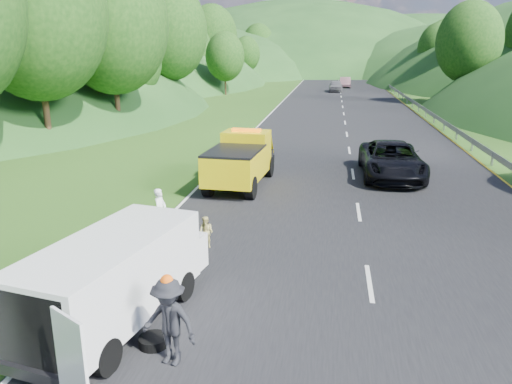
% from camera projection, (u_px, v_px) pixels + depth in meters
% --- Properties ---
extents(ground, '(320.00, 320.00, 0.00)m').
position_uv_depth(ground, '(266.00, 248.00, 15.38)').
color(ground, '#38661E').
rests_on(ground, ground).
extents(road_surface, '(14.00, 200.00, 0.02)m').
position_uv_depth(road_surface, '(343.00, 107.00, 52.98)').
color(road_surface, black).
rests_on(road_surface, ground).
extents(guardrail, '(0.06, 140.00, 1.52)m').
position_uv_depth(guardrail, '(399.00, 97.00, 63.82)').
color(guardrail, gray).
rests_on(guardrail, ground).
extents(tree_line_left, '(14.00, 140.00, 14.00)m').
position_uv_depth(tree_line_left, '(193.00, 90.00, 75.14)').
color(tree_line_left, '#325C1B').
rests_on(tree_line_left, ground).
extents(tree_line_right, '(14.00, 140.00, 14.00)m').
position_uv_depth(tree_line_right, '(486.00, 94.00, 69.13)').
color(tree_line_right, '#325C1B').
rests_on(tree_line_right, ground).
extents(hills_backdrop, '(201.00, 288.60, 44.00)m').
position_uv_depth(hills_backdrop, '(350.00, 71.00, 142.50)').
color(hills_backdrop, '#2D5B23').
rests_on(hills_backdrop, ground).
extents(tow_truck, '(2.47, 5.76, 2.42)m').
position_uv_depth(tow_truck, '(241.00, 160.00, 22.13)').
color(tow_truck, black).
rests_on(tow_truck, ground).
extents(white_van, '(3.57, 6.16, 2.06)m').
position_uv_depth(white_van, '(116.00, 276.00, 10.83)').
color(white_van, black).
rests_on(white_van, ground).
extents(woman, '(0.47, 0.60, 1.52)m').
position_uv_depth(woman, '(162.00, 233.00, 16.63)').
color(woman, white).
rests_on(woman, ground).
extents(child, '(0.57, 0.51, 0.99)m').
position_uv_depth(child, '(207.00, 248.00, 15.41)').
color(child, tan).
rests_on(child, ground).
extents(worker, '(1.28, 0.93, 1.78)m').
position_uv_depth(worker, '(171.00, 363.00, 9.74)').
color(worker, black).
rests_on(worker, ground).
extents(suitcase, '(0.38, 0.28, 0.55)m').
position_uv_depth(suitcase, '(140.00, 233.00, 15.90)').
color(suitcase, brown).
rests_on(suitcase, ground).
extents(spare_tire, '(0.60, 0.60, 0.20)m').
position_uv_depth(spare_tire, '(154.00, 346.00, 10.29)').
color(spare_tire, black).
rests_on(spare_tire, ground).
extents(passing_suv, '(2.85, 6.01, 1.66)m').
position_uv_depth(passing_suv, '(390.00, 177.00, 23.89)').
color(passing_suv, black).
rests_on(passing_suv, ground).
extents(dist_car_a, '(1.89, 4.70, 1.60)m').
position_uv_depth(dist_car_a, '(336.00, 92.00, 71.97)').
color(dist_car_a, '#545358').
rests_on(dist_car_a, ground).
extents(dist_car_b, '(1.68, 4.82, 1.59)m').
position_uv_depth(dist_car_b, '(345.00, 87.00, 80.38)').
color(dist_car_b, '#764F57').
rests_on(dist_car_b, ground).
extents(dist_car_c, '(1.95, 4.79, 1.39)m').
position_uv_depth(dist_car_c, '(342.00, 78.00, 105.81)').
color(dist_car_c, '#964B4F').
rests_on(dist_car_c, ground).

